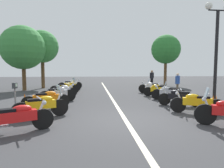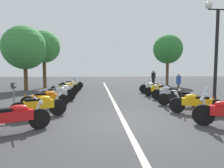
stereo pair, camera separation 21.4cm
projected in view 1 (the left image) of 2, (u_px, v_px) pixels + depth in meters
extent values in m
plane|color=#38383A|center=(126.00, 121.00, 6.56)|extent=(80.00, 80.00, 0.00)
cube|color=beige|center=(111.00, 97.00, 12.19)|extent=(26.61, 0.16, 0.01)
cylinder|color=black|center=(43.00, 119.00, 5.65)|extent=(0.41, 0.62, 0.63)
cube|color=red|center=(15.00, 116.00, 5.24)|extent=(0.76, 1.14, 0.30)
ellipsoid|color=red|center=(22.00, 109.00, 5.32)|extent=(0.47, 0.58, 0.22)
cube|color=black|center=(6.00, 111.00, 5.10)|extent=(0.45, 0.55, 0.12)
cylinder|color=silver|center=(40.00, 109.00, 5.59)|extent=(0.19, 0.29, 0.58)
cylinder|color=silver|center=(39.00, 98.00, 5.54)|extent=(0.57, 0.31, 0.04)
sphere|color=silver|center=(44.00, 103.00, 5.63)|extent=(0.14, 0.14, 0.14)
cylinder|color=black|center=(60.00, 107.00, 7.29)|extent=(0.40, 0.65, 0.65)
cylinder|color=black|center=(21.00, 112.00, 6.59)|extent=(0.40, 0.65, 0.65)
cube|color=#EAB214|center=(41.00, 105.00, 6.92)|extent=(0.70, 1.07, 0.30)
ellipsoid|color=#EAB214|center=(46.00, 99.00, 7.00)|extent=(0.46, 0.58, 0.22)
cube|color=black|center=(35.00, 100.00, 6.80)|extent=(0.44, 0.54, 0.12)
cylinder|color=silver|center=(58.00, 100.00, 7.24)|extent=(0.19, 0.29, 0.58)
cylinder|color=silver|center=(57.00, 91.00, 7.19)|extent=(0.58, 0.30, 0.04)
sphere|color=silver|center=(61.00, 95.00, 7.28)|extent=(0.14, 0.14, 0.14)
cylinder|color=silver|center=(29.00, 112.00, 6.89)|extent=(0.31, 0.53, 0.08)
cube|color=silver|center=(59.00, 89.00, 7.22)|extent=(0.38, 0.26, 0.32)
cylinder|color=black|center=(63.00, 101.00, 8.97)|extent=(0.35, 0.63, 0.62)
cylinder|color=black|center=(28.00, 103.00, 8.31)|extent=(0.35, 0.63, 0.62)
cube|color=orange|center=(46.00, 98.00, 8.62)|extent=(0.66, 1.19, 0.30)
ellipsoid|color=orange|center=(50.00, 93.00, 8.69)|extent=(0.42, 0.58, 0.22)
cube|color=black|center=(41.00, 94.00, 8.52)|extent=(0.41, 0.54, 0.12)
cylinder|color=silver|center=(62.00, 95.00, 8.92)|extent=(0.17, 0.30, 0.58)
cylinder|color=silver|center=(61.00, 87.00, 8.88)|extent=(0.60, 0.25, 0.04)
sphere|color=silver|center=(64.00, 90.00, 8.95)|extent=(0.14, 0.14, 0.14)
cylinder|color=silver|center=(35.00, 104.00, 8.61)|extent=(0.26, 0.54, 0.08)
cylinder|color=black|center=(70.00, 95.00, 10.58)|extent=(0.42, 0.67, 0.68)
cylinder|color=black|center=(45.00, 97.00, 9.89)|extent=(0.42, 0.67, 0.68)
cube|color=silver|center=(58.00, 93.00, 10.22)|extent=(0.69, 1.05, 0.30)
ellipsoid|color=silver|center=(61.00, 89.00, 10.30)|extent=(0.46, 0.58, 0.22)
cube|color=black|center=(53.00, 90.00, 10.09)|extent=(0.44, 0.55, 0.12)
cylinder|color=silver|center=(69.00, 90.00, 10.53)|extent=(0.19, 0.29, 0.58)
cylinder|color=silver|center=(68.00, 84.00, 10.48)|extent=(0.58, 0.30, 0.04)
sphere|color=silver|center=(70.00, 87.00, 10.57)|extent=(0.14, 0.14, 0.14)
cylinder|color=silver|center=(49.00, 98.00, 10.19)|extent=(0.31, 0.53, 0.08)
cylinder|color=black|center=(72.00, 92.00, 12.23)|extent=(0.41, 0.61, 0.62)
cylinder|color=black|center=(51.00, 94.00, 11.49)|extent=(0.41, 0.61, 0.62)
cube|color=white|center=(62.00, 90.00, 11.85)|extent=(0.73, 1.06, 0.30)
ellipsoid|color=white|center=(65.00, 87.00, 11.93)|extent=(0.47, 0.58, 0.22)
cube|color=black|center=(58.00, 88.00, 11.71)|extent=(0.45, 0.55, 0.12)
cylinder|color=silver|center=(71.00, 88.00, 12.18)|extent=(0.19, 0.29, 0.58)
cylinder|color=silver|center=(71.00, 82.00, 12.13)|extent=(0.57, 0.32, 0.04)
sphere|color=silver|center=(73.00, 85.00, 12.22)|extent=(0.14, 0.14, 0.14)
cylinder|color=silver|center=(55.00, 95.00, 11.79)|extent=(0.32, 0.53, 0.08)
cylinder|color=black|center=(74.00, 89.00, 13.90)|extent=(0.43, 0.66, 0.67)
cylinder|color=black|center=(55.00, 90.00, 13.10)|extent=(0.43, 0.66, 0.67)
cube|color=#EAB214|center=(65.00, 87.00, 13.49)|extent=(0.76, 1.12, 0.30)
ellipsoid|color=#EAB214|center=(67.00, 84.00, 13.57)|extent=(0.47, 0.58, 0.22)
cube|color=black|center=(62.00, 85.00, 13.35)|extent=(0.45, 0.55, 0.12)
cylinder|color=silver|center=(73.00, 85.00, 13.85)|extent=(0.20, 0.29, 0.58)
cylinder|color=silver|center=(73.00, 80.00, 13.79)|extent=(0.57, 0.32, 0.04)
sphere|color=silver|center=(75.00, 82.00, 13.89)|extent=(0.14, 0.14, 0.14)
cylinder|color=silver|center=(58.00, 91.00, 13.42)|extent=(0.32, 0.52, 0.08)
cube|color=silver|center=(74.00, 79.00, 13.83)|extent=(0.38, 0.27, 0.32)
cylinder|color=black|center=(77.00, 88.00, 15.47)|extent=(0.43, 0.60, 0.61)
cylinder|color=black|center=(61.00, 89.00, 14.66)|extent=(0.43, 0.60, 0.61)
cube|color=#EAB214|center=(69.00, 86.00, 15.05)|extent=(0.77, 1.05, 0.30)
ellipsoid|color=#EAB214|center=(71.00, 83.00, 15.14)|extent=(0.49, 0.58, 0.22)
cube|color=black|center=(66.00, 84.00, 14.91)|extent=(0.47, 0.55, 0.12)
cylinder|color=silver|center=(76.00, 84.00, 15.41)|extent=(0.21, 0.29, 0.58)
cylinder|color=silver|center=(76.00, 80.00, 15.36)|extent=(0.56, 0.35, 0.04)
sphere|color=silver|center=(77.00, 81.00, 15.46)|extent=(0.14, 0.14, 0.14)
cylinder|color=silver|center=(63.00, 89.00, 14.98)|extent=(0.35, 0.52, 0.08)
cylinder|color=black|center=(78.00, 85.00, 17.24)|extent=(0.39, 0.66, 0.66)
cylinder|color=black|center=(62.00, 86.00, 16.50)|extent=(0.39, 0.66, 0.66)
cube|color=white|center=(70.00, 84.00, 16.86)|extent=(0.72, 1.19, 0.30)
ellipsoid|color=white|center=(72.00, 82.00, 16.93)|extent=(0.44, 0.58, 0.22)
cube|color=black|center=(68.00, 82.00, 16.74)|extent=(0.43, 0.54, 0.12)
cylinder|color=silver|center=(78.00, 82.00, 17.19)|extent=(0.18, 0.29, 0.58)
cylinder|color=silver|center=(77.00, 78.00, 17.14)|extent=(0.59, 0.28, 0.04)
sphere|color=silver|center=(79.00, 80.00, 17.23)|extent=(0.14, 0.14, 0.14)
cylinder|color=silver|center=(65.00, 87.00, 16.81)|extent=(0.29, 0.54, 0.08)
cylinder|color=black|center=(205.00, 114.00, 6.11)|extent=(0.42, 0.67, 0.68)
cylinder|color=silver|center=(207.00, 105.00, 6.07)|extent=(0.19, 0.29, 0.58)
cylinder|color=silver|center=(209.00, 95.00, 6.03)|extent=(0.58, 0.31, 0.04)
sphere|color=silver|center=(204.00, 99.00, 6.09)|extent=(0.14, 0.14, 0.14)
cube|color=silver|center=(207.00, 92.00, 6.05)|extent=(0.38, 0.27, 0.32)
cylinder|color=black|center=(178.00, 105.00, 7.84)|extent=(0.38, 0.64, 0.64)
cylinder|color=black|center=(217.00, 107.00, 7.39)|extent=(0.38, 0.64, 0.64)
cube|color=#EAB214|center=(197.00, 102.00, 7.60)|extent=(0.71, 1.14, 0.30)
ellipsoid|color=#EAB214|center=(193.00, 97.00, 7.64)|extent=(0.45, 0.58, 0.22)
cube|color=black|center=(203.00, 98.00, 7.52)|extent=(0.43, 0.54, 0.12)
cylinder|color=silver|center=(180.00, 98.00, 7.80)|extent=(0.18, 0.29, 0.58)
cylinder|color=silver|center=(181.00, 89.00, 7.76)|extent=(0.58, 0.29, 0.04)
sphere|color=silver|center=(177.00, 93.00, 7.82)|extent=(0.14, 0.14, 0.14)
cylinder|color=silver|center=(210.00, 110.00, 7.32)|extent=(0.29, 0.54, 0.08)
cylinder|color=black|center=(164.00, 99.00, 9.45)|extent=(0.37, 0.61, 0.61)
cylinder|color=black|center=(196.00, 101.00, 9.00)|extent=(0.37, 0.61, 0.61)
cube|color=black|center=(180.00, 96.00, 9.21)|extent=(0.70, 1.13, 0.30)
ellipsoid|color=black|center=(176.00, 92.00, 9.25)|extent=(0.45, 0.58, 0.22)
cube|color=black|center=(185.00, 93.00, 9.13)|extent=(0.43, 0.54, 0.12)
cylinder|color=silver|center=(166.00, 93.00, 9.41)|extent=(0.18, 0.29, 0.58)
cylinder|color=silver|center=(167.00, 86.00, 9.37)|extent=(0.58, 0.28, 0.04)
sphere|color=silver|center=(164.00, 89.00, 9.42)|extent=(0.14, 0.14, 0.14)
cylinder|color=silver|center=(189.00, 103.00, 8.93)|extent=(0.29, 0.54, 0.08)
cube|color=silver|center=(165.00, 85.00, 9.38)|extent=(0.38, 0.26, 0.32)
cylinder|color=black|center=(157.00, 94.00, 11.15)|extent=(0.40, 0.63, 0.63)
cylinder|color=black|center=(182.00, 96.00, 10.66)|extent=(0.40, 0.63, 0.63)
cube|color=silver|center=(169.00, 92.00, 10.89)|extent=(0.72, 1.08, 0.30)
ellipsoid|color=silver|center=(166.00, 88.00, 10.94)|extent=(0.46, 0.58, 0.22)
cube|color=black|center=(173.00, 89.00, 10.80)|extent=(0.45, 0.55, 0.12)
cylinder|color=silver|center=(158.00, 89.00, 11.11)|extent=(0.19, 0.29, 0.58)
cylinder|color=silver|center=(159.00, 84.00, 11.06)|extent=(0.57, 0.31, 0.04)
sphere|color=silver|center=(156.00, 86.00, 11.13)|extent=(0.14, 0.14, 0.14)
cylinder|color=silver|center=(176.00, 97.00, 10.60)|extent=(0.31, 0.53, 0.08)
cylinder|color=black|center=(148.00, 92.00, 12.58)|extent=(0.33, 0.63, 0.62)
cylinder|color=black|center=(169.00, 92.00, 12.28)|extent=(0.33, 0.63, 0.62)
cube|color=#EAB214|center=(158.00, 89.00, 12.42)|extent=(0.59, 1.07, 0.30)
ellipsoid|color=#EAB214|center=(156.00, 86.00, 12.44)|extent=(0.41, 0.58, 0.22)
cube|color=black|center=(162.00, 87.00, 12.35)|extent=(0.40, 0.54, 0.12)
cylinder|color=silver|center=(149.00, 87.00, 12.54)|extent=(0.16, 0.30, 0.58)
cylinder|color=silver|center=(150.00, 82.00, 12.51)|extent=(0.60, 0.23, 0.04)
sphere|color=silver|center=(147.00, 84.00, 12.55)|extent=(0.14, 0.14, 0.14)
cylinder|color=silver|center=(165.00, 94.00, 12.17)|extent=(0.25, 0.55, 0.08)
cube|color=silver|center=(149.00, 81.00, 12.52)|extent=(0.38, 0.23, 0.32)
cylinder|color=black|center=(143.00, 89.00, 14.28)|extent=(0.35, 0.67, 0.66)
cylinder|color=black|center=(162.00, 89.00, 13.95)|extent=(0.35, 0.67, 0.66)
cube|color=white|center=(152.00, 87.00, 14.10)|extent=(0.62, 1.10, 0.30)
ellipsoid|color=white|center=(150.00, 84.00, 14.13)|extent=(0.42, 0.58, 0.22)
cube|color=black|center=(155.00, 84.00, 14.04)|extent=(0.40, 0.54, 0.12)
cylinder|color=silver|center=(144.00, 85.00, 14.24)|extent=(0.16, 0.30, 0.58)
cylinder|color=silver|center=(144.00, 80.00, 14.21)|extent=(0.60, 0.24, 0.04)
sphere|color=silver|center=(142.00, 82.00, 14.25)|extent=(0.14, 0.14, 0.14)
cylinder|color=silver|center=(158.00, 91.00, 13.85)|extent=(0.26, 0.55, 0.08)
cylinder|color=black|center=(216.00, 60.00, 8.51)|extent=(0.14, 0.14, 4.46)
cylinder|color=black|center=(218.00, 10.00, 8.33)|extent=(0.06, 0.90, 0.06)
sphere|color=white|center=(209.00, 6.00, 8.28)|extent=(0.32, 0.32, 0.32)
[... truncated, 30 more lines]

